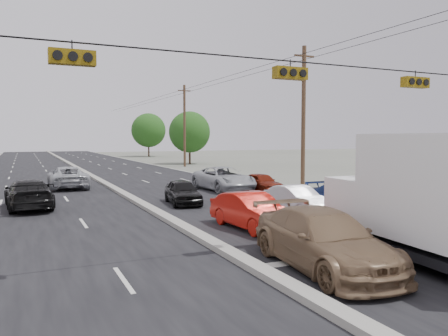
{
  "coord_description": "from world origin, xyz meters",
  "views": [
    {
      "loc": [
        -5.6,
        -10.82,
        3.59
      ],
      "look_at": [
        2.74,
        7.27,
        2.2
      ],
      "focal_mm": 35.0,
      "sensor_mm": 36.0,
      "label": 1
    }
  ],
  "objects": [
    {
      "name": "ground",
      "position": [
        0.0,
        0.0,
        0.0
      ],
      "size": [
        200.0,
        200.0,
        0.0
      ],
      "primitive_type": "plane",
      "color": "#606356",
      "rests_on": "ground"
    },
    {
      "name": "road_surface",
      "position": [
        0.0,
        30.0,
        0.0
      ],
      "size": [
        20.0,
        160.0,
        0.02
      ],
      "primitive_type": "cube",
      "color": "black",
      "rests_on": "ground"
    },
    {
      "name": "center_median",
      "position": [
        0.0,
        30.0,
        0.1
      ],
      "size": [
        0.5,
        160.0,
        0.2
      ],
      "primitive_type": "cube",
      "color": "gray",
      "rests_on": "ground"
    },
    {
      "name": "utility_pole_right_b",
      "position": [
        12.5,
        15.0,
        5.11
      ],
      "size": [
        1.6,
        0.3,
        10.0
      ],
      "color": "#422D1E",
      "rests_on": "ground"
    },
    {
      "name": "utility_pole_right_c",
      "position": [
        12.5,
        40.0,
        5.11
      ],
      "size": [
        1.6,
        0.3,
        10.0
      ],
      "color": "#422D1E",
      "rests_on": "ground"
    },
    {
      "name": "traffic_signals",
      "position": [
        1.4,
        0.0,
        5.49
      ],
      "size": [
        25.0,
        0.3,
        0.54
      ],
      "color": "black",
      "rests_on": "ground"
    },
    {
      "name": "tree_right_mid",
      "position": [
        15.0,
        45.0,
        4.34
      ],
      "size": [
        5.6,
        5.6,
        7.14
      ],
      "color": "#382619",
      "rests_on": "ground"
    },
    {
      "name": "tree_right_far",
      "position": [
        16.0,
        70.0,
        4.96
      ],
      "size": [
        6.4,
        6.4,
        8.16
      ],
      "color": "#382619",
      "rests_on": "ground"
    },
    {
      "name": "box_truck",
      "position": [
        4.81,
        -2.43,
        1.9
      ],
      "size": [
        3.06,
        7.45,
        3.7
      ],
      "rotation": [
        0.0,
        0.0,
        -0.07
      ],
      "color": "black",
      "rests_on": "ground"
    },
    {
      "name": "tan_sedan",
      "position": [
        1.79,
        -1.3,
        0.79
      ],
      "size": [
        2.72,
        5.64,
        1.59
      ],
      "primitive_type": "imported",
      "rotation": [
        0.0,
        0.0,
        -0.09
      ],
      "color": "brown",
      "rests_on": "ground"
    },
    {
      "name": "red_sedan",
      "position": [
        2.44,
        4.07,
        0.71
      ],
      "size": [
        1.81,
        4.38,
        1.41
      ],
      "primitive_type": "imported",
      "rotation": [
        0.0,
        0.0,
        0.08
      ],
      "color": "#B5140B",
      "rests_on": "ground"
    },
    {
      "name": "queue_car_a",
      "position": [
        2.14,
        11.28,
        0.66
      ],
      "size": [
        2.04,
        4.03,
        1.31
      ],
      "primitive_type": "imported",
      "rotation": [
        0.0,
        0.0,
        -0.13
      ],
      "color": "black",
      "rests_on": "ground"
    },
    {
      "name": "queue_car_b",
      "position": [
        6.18,
        6.43,
        0.64
      ],
      "size": [
        1.51,
        3.94,
        1.28
      ],
      "primitive_type": "imported",
      "rotation": [
        0.0,
        0.0,
        0.04
      ],
      "color": "white",
      "rests_on": "ground"
    },
    {
      "name": "queue_car_c",
      "position": [
        6.7,
        15.92,
        0.79
      ],
      "size": [
        2.87,
        5.8,
        1.58
      ],
      "primitive_type": "imported",
      "rotation": [
        0.0,
        0.0,
        0.04
      ],
      "color": "#AAADB2",
      "rests_on": "ground"
    },
    {
      "name": "queue_car_d",
      "position": [
        7.84,
        4.72,
        0.71
      ],
      "size": [
        2.31,
        5.01,
        1.42
      ],
      "primitive_type": "imported",
      "rotation": [
        0.0,
        0.0,
        -0.07
      ],
      "color": "#0F1E4F",
      "rests_on": "ground"
    },
    {
      "name": "queue_car_e",
      "position": [
        8.67,
        14.17,
        0.62
      ],
      "size": [
        1.61,
        3.69,
        1.24
      ],
      "primitive_type": "imported",
      "rotation": [
        0.0,
        0.0,
        0.04
      ],
      "color": "maroon",
      "rests_on": "ground"
    },
    {
      "name": "oncoming_near",
      "position": [
        -5.41,
        13.15,
        0.75
      ],
      "size": [
        2.45,
        5.3,
        1.5
      ],
      "primitive_type": "imported",
      "rotation": [
        0.0,
        0.0,
        3.21
      ],
      "color": "black",
      "rests_on": "ground"
    },
    {
      "name": "oncoming_far",
      "position": [
        -2.79,
        21.74,
        0.77
      ],
      "size": [
        2.56,
        5.52,
        1.53
      ],
      "primitive_type": "imported",
      "rotation": [
        0.0,
        0.0,
        3.14
      ],
      "color": "#A8ACB0",
      "rests_on": "ground"
    }
  ]
}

